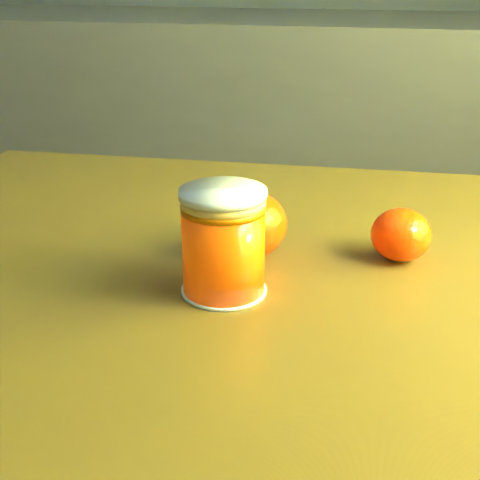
# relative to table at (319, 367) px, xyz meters

# --- Properties ---
(kitchen_counter) EXTENTS (3.15, 0.60, 0.90)m
(kitchen_counter) POSITION_rel_table_xyz_m (-0.94, 1.42, -0.23)
(kitchen_counter) COLOR #4C4C51
(kitchen_counter) RESTS_ON ground
(table) EXTENTS (1.06, 0.76, 0.78)m
(table) POSITION_rel_table_xyz_m (0.00, 0.00, 0.00)
(table) COLOR brown
(table) RESTS_ON ground
(juice_glass) EXTENTS (0.08, 0.08, 0.10)m
(juice_glass) POSITION_rel_table_xyz_m (-0.09, -0.05, 0.15)
(juice_glass) COLOR #FF4B05
(juice_glass) RESTS_ON table
(orange_front) EXTENTS (0.09, 0.09, 0.07)m
(orange_front) POSITION_rel_table_xyz_m (-0.08, 0.04, 0.13)
(orange_front) COLOR #FF3A05
(orange_front) RESTS_ON table
(orange_back) EXTENTS (0.08, 0.08, 0.05)m
(orange_back) POSITION_rel_table_xyz_m (0.07, 0.06, 0.13)
(orange_back) COLOR #FF3A05
(orange_back) RESTS_ON table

